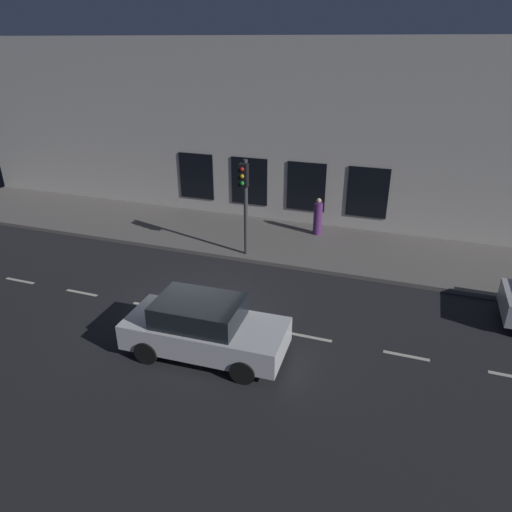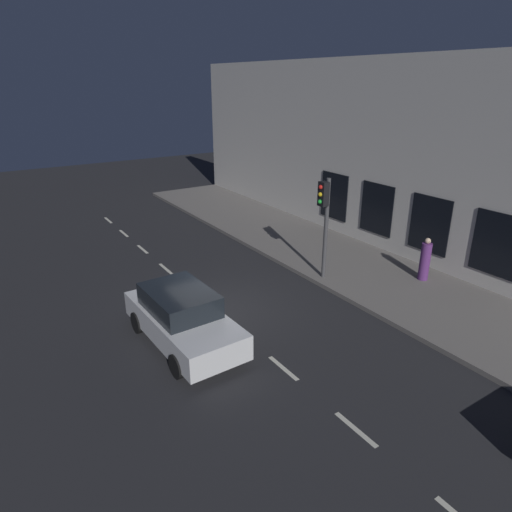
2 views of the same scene
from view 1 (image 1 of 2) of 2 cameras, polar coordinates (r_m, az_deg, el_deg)
ground_plane at (r=14.52m, az=-7.35°, el=-7.15°), size 60.00×60.00×0.00m
sidewalk at (r=19.63m, az=0.62°, el=2.17°), size 4.50×32.00×0.15m
building_facade at (r=20.88m, az=2.98°, el=14.51°), size 0.65×32.00×7.83m
lane_centre_line at (r=14.16m, az=-3.67°, el=-7.89°), size 0.12×27.20×0.01m
traffic_light at (r=17.07m, az=-1.40°, el=7.75°), size 0.49×0.32×3.66m
parked_car_1 at (r=12.47m, az=-6.38°, el=-8.70°), size 2.00×4.30×1.58m
pedestrian_0 at (r=19.81m, az=7.55°, el=4.65°), size 0.44×0.44×1.58m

